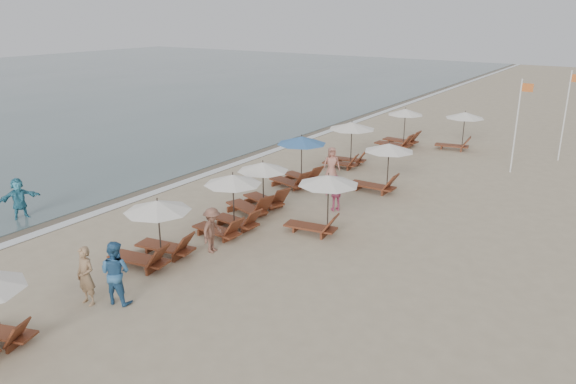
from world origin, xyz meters
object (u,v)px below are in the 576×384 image
Objects in this scene: lounger_station_5 at (348,142)px; beachgoer_mid_a at (115,272)px; lounger_station_4 at (297,161)px; lounger_station_6 at (400,130)px; beachgoer_far_b at (332,164)px; flag_pole_near at (517,122)px; beachgoer_near at (86,276)px; beachgoer_mid_b at (212,230)px; lounger_station_1 at (154,233)px; waterline_walker at (19,199)px; inland_station_2 at (460,126)px; lounger_station_2 at (229,205)px; lounger_station_3 at (258,188)px; inland_station_1 at (381,164)px; beachgoer_far_a at (336,193)px; inland_station_0 at (321,198)px.

beachgoer_mid_a is (1.29, -16.27, -0.40)m from lounger_station_5.
lounger_station_4 is 1.01× the size of lounger_station_6.
beachgoer_far_b is 9.54m from flag_pole_near.
beachgoer_near reaches higher than beachgoer_mid_b.
lounger_station_1 is 9.59m from lounger_station_4.
waterline_walker is at bearing -129.66° from flag_pole_near.
flag_pole_near is (6.90, -1.89, 1.56)m from lounger_station_6.
lounger_station_2 is at bearing -99.92° from inland_station_2.
lounger_station_3 is 13.54m from lounger_station_6.
beachgoer_near is at bearing -100.40° from inland_station_1.
beachgoer_near reaches higher than beachgoer_far_a.
beachgoer_mid_a is 1.23× the size of beachgoer_far_a.
inland_station_2 is at bearing 87.12° from inland_station_1.
lounger_station_6 is (0.36, 19.30, 0.02)m from lounger_station_1.
inland_station_1 is (3.20, -2.95, -0.02)m from lounger_station_5.
lounger_station_5 is at bearing 111.67° from inland_station_0.
waterline_walker is (-7.78, -3.42, -0.25)m from lounger_station_2.
lounger_station_5 reaches higher than lounger_station_6.
beachgoer_mid_a is at bearing -85.47° from lounger_station_5.
waterline_walker is (-7.13, -13.98, -0.49)m from lounger_station_5.
inland_station_0 is at bearing -107.96° from flag_pole_near.
beachgoer_far_b is at bearing -100.31° from beachgoer_mid_a.
flag_pole_near is (7.89, 7.85, 1.41)m from lounger_station_4.
lounger_station_3 is 8.77m from beachgoer_near.
inland_station_2 is at bearing 82.07° from beachgoer_near.
lounger_station_4 is 12.15m from beachgoer_mid_a.
flag_pole_near is at bearing 67.39° from lounger_station_1.
lounger_station_3 reaches higher than beachgoer_far_a.
beachgoer_mid_a reaches higher than beachgoer_near.
lounger_station_4 is 11.22m from flag_pole_near.
lounger_station_6 is 1.57× the size of waterline_walker.
lounger_station_1 is at bearing -122.61° from inland_station_0.
inland_station_2 is (4.13, 11.10, 0.21)m from lounger_station_4.
lounger_station_3 is 0.97× the size of inland_station_0.
lounger_station_4 reaches higher than lounger_station_5.
inland_station_2 is at bearing -142.37° from beachgoer_far_a.
lounger_station_6 reaches higher than beachgoer_mid_a.
inland_station_2 reaches higher than beachgoer_near.
inland_station_0 is 0.96× the size of inland_station_1.
beachgoer_near is (0.67, -16.78, -0.47)m from lounger_station_5.
beachgoer_far_a is at bearing 71.13° from lounger_station_1.
lounger_station_5 is 8.38m from flag_pole_near.
beachgoer_far_b is (-0.11, 14.05, -0.03)m from beachgoer_near.
beachgoer_mid_a is 8.72m from waterline_walker.
inland_station_1 is at bearing -122.92° from flag_pole_near.
beachgoer_far_a is at bearing 78.02° from beachgoer_near.
beachgoer_far_b is at bearing -78.56° from lounger_station_5.
lounger_station_6 reaches higher than lounger_station_2.
inland_station_2 is (3.49, 20.66, 0.39)m from lounger_station_1.
lounger_station_2 is at bearing 15.25° from beachgoer_far_a.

